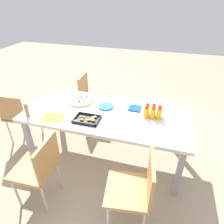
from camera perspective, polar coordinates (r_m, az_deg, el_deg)
ground_plane at (r=2.84m, az=-1.49°, el=-12.58°), size 12.00×12.00×0.00m
party_table at (r=2.42m, az=-1.71°, el=-1.35°), size 2.01×0.91×0.72m
chair_far_right at (r=2.14m, az=-20.53°, el=-14.67°), size 0.42×0.42×0.83m
chair_near_right at (r=3.33m, az=-6.39°, el=5.12°), size 0.42×0.42×0.83m
chair_end at (r=3.08m, az=-25.84°, el=-0.46°), size 0.43×0.43×0.83m
chair_far_left at (r=1.87m, az=6.99°, el=-21.17°), size 0.45×0.45×0.83m
juice_bottle_0 at (r=2.35m, az=13.77°, el=0.20°), size 0.06×0.06×0.14m
juice_bottle_1 at (r=2.35m, az=12.06°, el=0.57°), size 0.06×0.06×0.15m
juice_bottle_2 at (r=2.36m, az=10.29°, el=0.81°), size 0.06×0.06×0.14m
juice_bottle_3 at (r=2.29m, az=13.63°, el=-0.57°), size 0.06×0.06×0.15m
juice_bottle_4 at (r=2.29m, az=11.91°, el=-0.39°), size 0.06×0.06×0.14m
juice_bottle_5 at (r=2.29m, az=9.99°, el=-0.17°), size 0.06×0.06×0.14m
fruit_pizza at (r=2.66m, az=-9.13°, el=3.32°), size 0.34×0.34×0.05m
snack_tray at (r=2.25m, az=-7.18°, el=-2.19°), size 0.29×0.21×0.04m
plate_stack at (r=2.49m, az=-1.82°, el=1.63°), size 0.20×0.20×0.02m
napkin_stack at (r=2.47m, az=6.71°, el=1.09°), size 0.15×0.15×0.02m
cardboard_tube at (r=2.47m, az=-23.74°, el=0.48°), size 0.04×0.04×0.17m
paper_folder at (r=2.39m, az=-16.98°, el=-1.55°), size 0.28×0.22×0.01m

